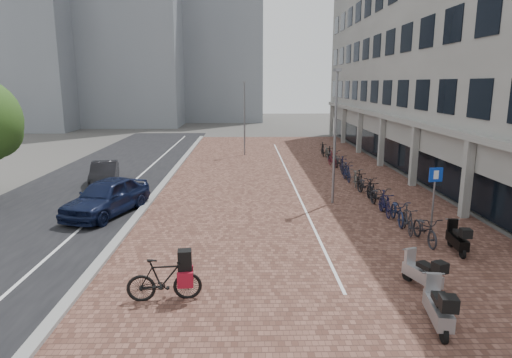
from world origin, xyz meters
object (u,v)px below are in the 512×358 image
Objects in this scene: hero_bike at (164,279)px; scooter_mid at (457,238)px; parking_sign at (434,189)px; car_dark at (104,173)px; scooter_front at (422,272)px; scooter_back at (438,306)px; car_navy at (107,197)px.

hero_bike is 1.31× the size of scooter_mid.
car_dark is at bearing 141.16° from parking_sign.
parking_sign reaches higher than car_dark.
parking_sign is at bearing -42.43° from car_dark.
car_dark is 18.54m from scooter_front.
scooter_back is at bearing -114.18° from scooter_mid.
car_navy is at bearing 125.92° from scooter_front.
scooter_back is at bearing -121.39° from scooter_front.
parking_sign is (-0.07, 1.94, 1.21)m from scooter_mid.
car_dark is at bearing 114.13° from scooter_front.
car_dark is at bearing 137.62° from scooter_back.
scooter_back is at bearing -63.32° from car_dark.
car_navy reaches higher than scooter_front.
scooter_front is at bearing -15.86° from car_navy.
scooter_front is 1.00× the size of scooter_mid.
car_dark is at bearing 126.65° from car_navy.
parking_sign is (13.07, -2.84, 0.94)m from car_navy.
parking_sign is at bearing 6.33° from car_navy.
car_dark is at bearing 149.99° from scooter_mid.
car_navy is 6.23m from car_dark.
car_dark is 19.78m from scooter_back.
scooter_mid is at bearing 30.50° from scooter_front.
hero_bike is 1.18× the size of scooter_back.
hero_bike is at bearing 175.65° from scooter_back.
hero_bike is at bearing -155.70° from scooter_mid.
parking_sign reaches higher than hero_bike.
scooter_mid is (2.25, 2.69, 0.00)m from scooter_front.
scooter_front is at bearing -123.71° from parking_sign.
hero_bike reaches higher than scooter_front.
hero_bike is at bearing 164.32° from scooter_front.
scooter_front is 0.90× the size of scooter_back.
hero_bike reaches higher than scooter_mid.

